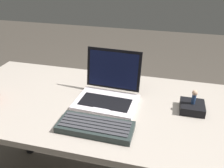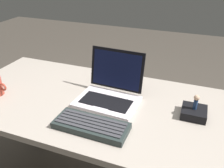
{
  "view_description": "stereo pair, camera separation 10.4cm",
  "coord_description": "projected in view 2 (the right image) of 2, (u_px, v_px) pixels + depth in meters",
  "views": [
    {
      "loc": [
        0.32,
        -0.91,
        1.37
      ],
      "look_at": [
        0.1,
        -0.02,
        0.87
      ],
      "focal_mm": 37.64,
      "sensor_mm": 36.0,
      "label": 1
    },
    {
      "loc": [
        0.42,
        -0.88,
        1.37
      ],
      "look_at": [
        0.1,
        -0.02,
        0.87
      ],
      "focal_mm": 37.64,
      "sensor_mm": 36.0,
      "label": 2
    }
  ],
  "objects": [
    {
      "name": "figurine_stand",
      "position": [
        194.0,
        112.0,
        1.03
      ],
      "size": [
        0.11,
        0.11,
        0.04
      ],
      "primitive_type": "cube",
      "color": "black",
      "rests_on": "desk"
    },
    {
      "name": "figurine",
      "position": [
        196.0,
        101.0,
        1.0
      ],
      "size": [
        0.02,
        0.02,
        0.07
      ],
      "color": "navy",
      "rests_on": "figurine_stand"
    },
    {
      "name": "desk",
      "position": [
        96.0,
        120.0,
        1.21
      ],
      "size": [
        1.42,
        0.68,
        0.74
      ],
      "color": "#A5998D",
      "rests_on": "ground"
    },
    {
      "name": "external_keyboard",
      "position": [
        91.0,
        125.0,
        0.96
      ],
      "size": [
        0.31,
        0.13,
        0.03
      ],
      "color": "#252E2D",
      "rests_on": "desk"
    },
    {
      "name": "laptop_front",
      "position": [
        110.0,
        92.0,
        1.14
      ],
      "size": [
        0.3,
        0.25,
        0.23
      ],
      "color": "silver",
      "rests_on": "desk"
    }
  ]
}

